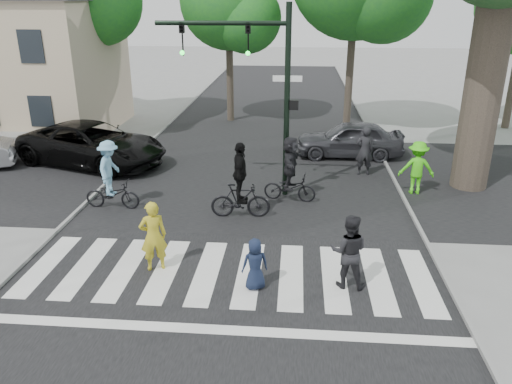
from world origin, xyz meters
TOP-DOWN VIEW (x-y plane):
  - ground at (0.00, 0.00)m, footprint 120.00×120.00m
  - road_stem at (0.00, 5.00)m, footprint 10.00×70.00m
  - road_cross at (0.00, 8.00)m, footprint 70.00×10.00m
  - curb_left at (-5.05, 5.00)m, footprint 0.10×70.00m
  - curb_right at (5.05, 5.00)m, footprint 0.10×70.00m
  - crosswalk at (0.00, 0.66)m, footprint 10.00×3.85m
  - traffic_signal at (0.35, 6.20)m, footprint 4.45×0.29m
  - bg_tree_2 at (-1.76, 16.62)m, footprint 5.04×4.80m
  - house at (-11.49, 13.98)m, footprint 8.40×8.10m
  - pedestrian_woman at (-1.76, 1.04)m, footprint 0.75×0.64m
  - pedestrian_child at (0.69, 0.39)m, footprint 0.68×0.55m
  - pedestrian_adult at (2.75, 0.66)m, footprint 0.92×0.76m
  - cyclist_left at (-4.08, 4.62)m, footprint 1.72×1.12m
  - cyclist_mid at (-0.06, 4.26)m, footprint 1.78×1.09m
  - cyclist_right at (1.36, 5.68)m, footprint 1.74×1.61m
  - car_suv at (-6.34, 8.82)m, footprint 6.43×4.49m
  - car_grey at (3.69, 10.71)m, footprint 4.32×1.77m
  - bystander_hivis at (5.51, 6.68)m, footprint 1.18×0.72m
  - bystander_dark at (4.01, 8.44)m, footprint 0.68×0.47m

SIDE VIEW (x-z plane):
  - ground at x=0.00m, z-range 0.00..0.00m
  - road_stem at x=0.00m, z-range 0.00..0.01m
  - road_cross at x=0.00m, z-range 0.00..0.01m
  - crosswalk at x=0.00m, z-range 0.00..0.01m
  - curb_left at x=-5.05m, z-range 0.00..0.10m
  - curb_right at x=5.05m, z-range 0.00..0.10m
  - pedestrian_child at x=0.69m, z-range 0.00..1.21m
  - car_grey at x=3.69m, z-range 0.00..1.47m
  - car_suv at x=-6.34m, z-range 0.00..1.63m
  - pedestrian_adult at x=2.75m, z-range 0.00..1.73m
  - pedestrian_woman at x=-1.76m, z-range 0.00..1.75m
  - bystander_hivis at x=5.51m, z-range 0.00..1.78m
  - bystander_dark at x=4.01m, z-range 0.00..1.81m
  - cyclist_left at x=-4.08m, z-range -0.14..2.01m
  - cyclist_mid at x=-0.06m, z-range -0.20..2.08m
  - cyclist_right at x=1.36m, z-range -0.11..2.00m
  - house at x=-11.49m, z-range -0.61..8.21m
  - traffic_signal at x=0.35m, z-range 0.90..6.90m
  - bg_tree_2 at x=-1.76m, z-range 1.58..9.98m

